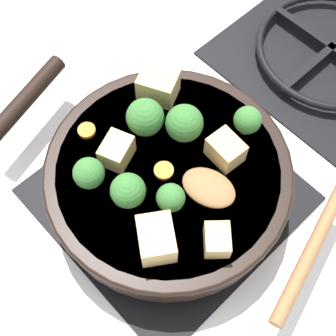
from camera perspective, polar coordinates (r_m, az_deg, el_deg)
name	(u,v)px	position (r m, az deg, el deg)	size (l,w,h in m)	color
ground_plane	(168,195)	(0.65, 0.00, -3.31)	(2.40, 2.40, 0.00)	white
front_burner_grate	(168,191)	(0.64, 0.00, -2.87)	(0.31, 0.31, 0.03)	black
rear_burner_grate	(330,52)	(0.82, 19.09, 13.24)	(0.31, 0.31, 0.03)	black
skillet_pan	(167,176)	(0.60, -0.16, -0.99)	(0.41, 0.31, 0.06)	black
wooden_spoon	(263,217)	(0.56, 11.55, -5.88)	(0.20, 0.20, 0.02)	olive
tofu_cube_center_large	(158,86)	(0.62, -1.21, 9.98)	(0.05, 0.04, 0.04)	#DBB770
tofu_cube_near_handle	(156,239)	(0.52, -1.42, -8.66)	(0.05, 0.04, 0.04)	#DBB770
tofu_cube_east_chunk	(225,150)	(0.58, 7.02, 2.19)	(0.04, 0.03, 0.03)	#DBB770
tofu_cube_west_chunk	(117,151)	(0.58, -6.27, 2.07)	(0.04, 0.03, 0.03)	#DBB770
tofu_cube_back_piece	(217,240)	(0.53, 6.00, -8.71)	(0.04, 0.03, 0.03)	#DBB770
broccoli_floret_near_spoon	(184,123)	(0.58, 2.00, 5.46)	(0.05, 0.05, 0.05)	#709956
broccoli_floret_center_top	(247,120)	(0.59, 9.66, 5.74)	(0.04, 0.04, 0.04)	#709956
broccoli_floret_east_rim	(145,117)	(0.58, -2.81, 6.18)	(0.05, 0.05, 0.05)	#709956
broccoli_floret_west_rim	(128,191)	(0.54, -4.91, -2.77)	(0.04, 0.04, 0.05)	#709956
broccoli_floret_north_edge	(171,198)	(0.54, 0.33, -3.67)	(0.03, 0.03, 0.04)	#709956
broccoli_floret_south_cluster	(89,173)	(0.56, -9.62, -0.66)	(0.04, 0.04, 0.05)	#709956
carrot_slice_orange_thin	(87,130)	(0.61, -9.89, 4.54)	(0.02, 0.02, 0.01)	orange
carrot_slice_near_center	(164,171)	(0.57, -0.51, -0.33)	(0.02, 0.02, 0.01)	orange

